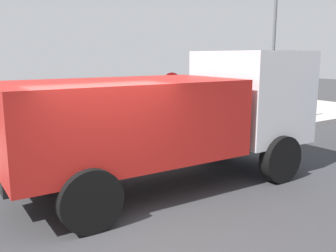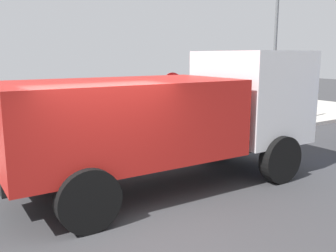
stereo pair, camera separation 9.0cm
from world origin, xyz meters
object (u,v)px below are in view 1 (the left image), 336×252
Objects in this scene: fire_hydrant at (66,136)px; street_light_pole at (273,55)px; stop_sign at (171,94)px; dump_truck_red at (174,114)px; loose_tire at (60,134)px.

fire_hydrant is 8.36m from street_light_pole.
street_light_pole is at bearing 0.60° from stop_sign.
stop_sign is 4.90m from street_light_pole.
dump_truck_red reaches higher than fire_hydrant.
fire_hydrant is 0.13× the size of dump_truck_red.
stop_sign is at bearing -9.37° from fire_hydrant.
street_light_pole reaches higher than fire_hydrant.
dump_truck_red is 7.47m from street_light_pole.
stop_sign is 3.57m from dump_truck_red.
loose_tire is 3.66m from stop_sign.
street_light_pole is at bearing -1.92° from loose_tire.
stop_sign is 0.40× the size of street_light_pole.
loose_tire is at bearing 174.71° from stop_sign.
street_light_pole is (8.27, -0.28, 2.18)m from loose_tire.
street_light_pole is at bearing 24.35° from dump_truck_red.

